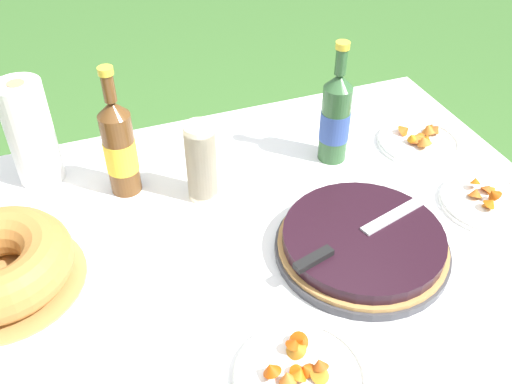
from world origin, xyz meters
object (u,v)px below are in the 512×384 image
snack_plate_near (419,141)px  snack_plate_right (300,374)px  berry_tart (362,243)px  snack_plate_left (487,201)px  serving_knife (354,237)px  cider_bottle_amber (120,147)px  cider_bottle_green (335,118)px  paper_towel_roll (30,133)px  cup_stack (201,162)px

snack_plate_near → snack_plate_right: same height
berry_tart → snack_plate_left: berry_tart is taller
berry_tart → serving_knife: serving_knife is taller
berry_tart → cider_bottle_amber: 0.60m
cider_bottle_amber → serving_knife: bearing=-45.0°
cider_bottle_green → snack_plate_near: cider_bottle_green is taller
snack_plate_near → paper_towel_roll: (-0.97, 0.21, 0.12)m
serving_knife → paper_towel_roll: paper_towel_roll is taller
cup_stack → snack_plate_left: cup_stack is taller
snack_plate_right → paper_towel_roll: (-0.37, 0.75, 0.12)m
cider_bottle_green → serving_knife: bearing=-109.9°
snack_plate_right → paper_towel_roll: paper_towel_roll is taller
cider_bottle_green → cider_bottle_amber: 0.53m
cider_bottle_amber → snack_plate_left: 0.88m
cider_bottle_green → snack_plate_right: 0.68m
snack_plate_near → cup_stack: bearing=-179.7°
berry_tart → cup_stack: size_ratio=1.86×
paper_towel_roll → berry_tart: bearing=-39.7°
cider_bottle_amber → snack_plate_left: cider_bottle_amber is taller
cider_bottle_green → snack_plate_left: size_ratio=1.45×
berry_tart → snack_plate_right: (-0.25, -0.23, -0.02)m
cider_bottle_green → paper_towel_roll: cider_bottle_green is taller
cider_bottle_green → paper_towel_roll: size_ratio=1.21×
cup_stack → cider_bottle_amber: cider_bottle_amber is taller
berry_tart → snack_plate_near: (0.35, 0.31, -0.02)m
cider_bottle_amber → snack_plate_right: bearing=-73.8°
serving_knife → cup_stack: bearing=111.5°
cup_stack → cider_bottle_amber: bearing=151.6°
berry_tart → cider_bottle_green: (0.10, 0.34, 0.09)m
cup_stack → cider_bottle_green: cider_bottle_green is taller
serving_knife → cider_bottle_green: bearing=54.6°
serving_knife → snack_plate_left: size_ratio=1.65×
berry_tart → snack_plate_left: 0.36m
cup_stack → snack_plate_right: size_ratio=0.85×
cider_bottle_green → snack_plate_right: bearing=-121.1°
cider_bottle_amber → snack_plate_right: size_ratio=1.39×
berry_tart → snack_plate_near: berry_tart is taller
serving_knife → snack_plate_right: 0.32m
cup_stack → snack_plate_right: bearing=-88.5°
cup_stack → snack_plate_near: bearing=0.3°
cider_bottle_green → cider_bottle_amber: cider_bottle_amber is taller
snack_plate_left → snack_plate_right: (-0.61, -0.27, 0.00)m
snack_plate_near → snack_plate_left: 0.27m
cider_bottle_green → snack_plate_near: 0.27m
serving_knife → cup_stack: (-0.24, 0.31, 0.04)m
cup_stack → cider_bottle_green: 0.36m
berry_tart → snack_plate_near: 0.46m
snack_plate_right → cider_bottle_amber: bearing=106.2°
cider_bottle_amber → snack_plate_near: (0.78, -0.09, -0.11)m
serving_knife → cider_bottle_amber: 0.58m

